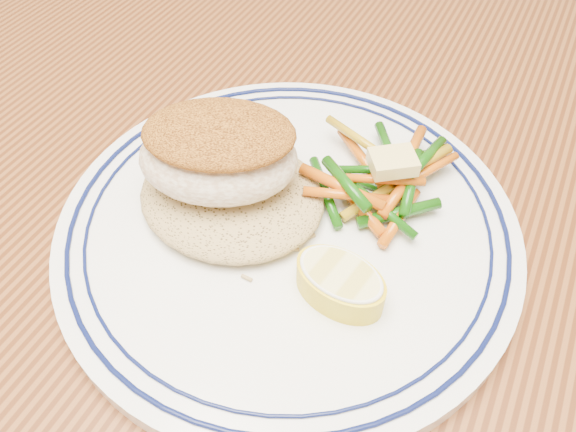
{
  "coord_description": "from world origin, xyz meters",
  "views": [
    {
      "loc": [
        0.13,
        -0.22,
        1.04
      ],
      "look_at": [
        0.03,
        -0.01,
        0.77
      ],
      "focal_mm": 35.0,
      "sensor_mm": 36.0,
      "label": 1
    }
  ],
  "objects_px": {
    "rice_pilaf": "(231,192)",
    "fish_fillet": "(219,152)",
    "dining_table": "(266,286)",
    "plate": "(288,226)",
    "vegetable_pile": "(383,180)",
    "lemon_wedge": "(340,282)"
  },
  "relations": [
    {
      "from": "vegetable_pile",
      "to": "rice_pilaf",
      "type": "bearing_deg",
      "value": -147.38
    },
    {
      "from": "dining_table",
      "to": "plate",
      "type": "relative_size",
      "value": 5.01
    },
    {
      "from": "rice_pilaf",
      "to": "plate",
      "type": "bearing_deg",
      "value": 5.19
    },
    {
      "from": "fish_fillet",
      "to": "dining_table",
      "type": "bearing_deg",
      "value": 37.06
    },
    {
      "from": "rice_pilaf",
      "to": "fish_fillet",
      "type": "xyz_separation_m",
      "value": [
        -0.01,
        0.0,
        0.03
      ]
    },
    {
      "from": "dining_table",
      "to": "lemon_wedge",
      "type": "distance_m",
      "value": 0.16
    },
    {
      "from": "lemon_wedge",
      "to": "fish_fillet",
      "type": "bearing_deg",
      "value": 160.75
    },
    {
      "from": "plate",
      "to": "rice_pilaf",
      "type": "relative_size",
      "value": 2.41
    },
    {
      "from": "dining_table",
      "to": "plate",
      "type": "xyz_separation_m",
      "value": [
        0.03,
        -0.01,
        0.11
      ]
    },
    {
      "from": "dining_table",
      "to": "plate",
      "type": "height_order",
      "value": "plate"
    },
    {
      "from": "dining_table",
      "to": "rice_pilaf",
      "type": "relative_size",
      "value": 12.09
    },
    {
      "from": "plate",
      "to": "rice_pilaf",
      "type": "bearing_deg",
      "value": -174.81
    },
    {
      "from": "plate",
      "to": "vegetable_pile",
      "type": "relative_size",
      "value": 2.88
    },
    {
      "from": "rice_pilaf",
      "to": "lemon_wedge",
      "type": "xyz_separation_m",
      "value": [
        0.09,
        -0.03,
        0.0
      ]
    },
    {
      "from": "vegetable_pile",
      "to": "dining_table",
      "type": "bearing_deg",
      "value": -152.46
    },
    {
      "from": "plate",
      "to": "fish_fillet",
      "type": "xyz_separation_m",
      "value": [
        -0.05,
        -0.0,
        0.05
      ]
    },
    {
      "from": "plate",
      "to": "vegetable_pile",
      "type": "height_order",
      "value": "vegetable_pile"
    },
    {
      "from": "dining_table",
      "to": "plate",
      "type": "bearing_deg",
      "value": -25.2
    },
    {
      "from": "fish_fillet",
      "to": "vegetable_pile",
      "type": "xyz_separation_m",
      "value": [
        0.09,
        0.05,
        -0.03
      ]
    },
    {
      "from": "dining_table",
      "to": "rice_pilaf",
      "type": "bearing_deg",
      "value": -126.8
    },
    {
      "from": "plate",
      "to": "lemon_wedge",
      "type": "xyz_separation_m",
      "value": [
        0.05,
        -0.04,
        0.02
      ]
    },
    {
      "from": "dining_table",
      "to": "lemon_wedge",
      "type": "bearing_deg",
      "value": -31.99
    }
  ]
}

